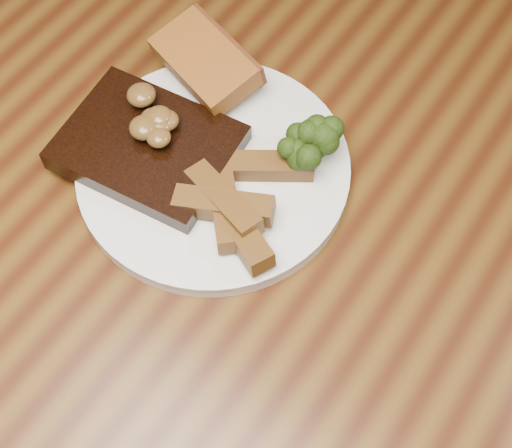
{
  "coord_description": "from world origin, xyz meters",
  "views": [
    {
      "loc": [
        0.18,
        -0.23,
        1.32
      ],
      "look_at": [
        0.01,
        0.02,
        0.78
      ],
      "focal_mm": 50.0,
      "sensor_mm": 36.0,
      "label": 1
    }
  ],
  "objects_px": {
    "plate": "(214,170)",
    "steak": "(148,147)",
    "garlic_bread": "(206,75)",
    "dining_table": "(235,290)",
    "potato_wedges": "(245,201)"
  },
  "relations": [
    {
      "from": "steak",
      "to": "garlic_bread",
      "type": "relative_size",
      "value": 1.46
    },
    {
      "from": "steak",
      "to": "garlic_bread",
      "type": "height_order",
      "value": "same"
    },
    {
      "from": "plate",
      "to": "potato_wedges",
      "type": "height_order",
      "value": "potato_wedges"
    },
    {
      "from": "plate",
      "to": "garlic_bread",
      "type": "relative_size",
      "value": 2.41
    },
    {
      "from": "plate",
      "to": "potato_wedges",
      "type": "xyz_separation_m",
      "value": [
        0.05,
        -0.02,
        0.02
      ]
    },
    {
      "from": "plate",
      "to": "garlic_bread",
      "type": "xyz_separation_m",
      "value": [
        -0.07,
        0.08,
        0.02
      ]
    },
    {
      "from": "steak",
      "to": "plate",
      "type": "bearing_deg",
      "value": 15.43
    },
    {
      "from": "dining_table",
      "to": "steak",
      "type": "height_order",
      "value": "steak"
    },
    {
      "from": "steak",
      "to": "garlic_bread",
      "type": "distance_m",
      "value": 0.1
    },
    {
      "from": "dining_table",
      "to": "plate",
      "type": "distance_m",
      "value": 0.13
    },
    {
      "from": "plate",
      "to": "dining_table",
      "type": "bearing_deg",
      "value": -42.07
    },
    {
      "from": "plate",
      "to": "steak",
      "type": "bearing_deg",
      "value": -157.98
    },
    {
      "from": "dining_table",
      "to": "steak",
      "type": "bearing_deg",
      "value": 164.93
    },
    {
      "from": "steak",
      "to": "dining_table",
      "type": "bearing_deg",
      "value": -21.66
    },
    {
      "from": "dining_table",
      "to": "plate",
      "type": "bearing_deg",
      "value": 137.93
    }
  ]
}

